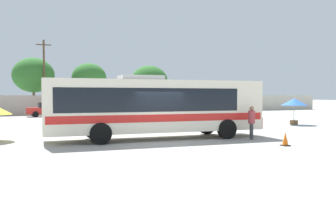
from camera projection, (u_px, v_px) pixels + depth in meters
The scene contains 11 objects.
ground_plane at pixel (107, 126), 27.12m from camera, with size 300.00×300.00×0.00m, color #A3A099.
perimeter_wall at pixel (68, 105), 43.62m from camera, with size 80.00×0.30×2.34m, color #B2AD9E.
coach_bus_cream_red at pixel (154, 105), 18.93m from camera, with size 11.70×3.48×3.35m.
attendant_by_bus_door at pixel (252, 121), 18.77m from camera, with size 0.47×0.47×1.75m.
vendor_umbrella_secondary_blue at pixel (294, 102), 28.24m from camera, with size 2.02×2.02×2.09m.
parked_car_third_red at pixel (49, 109), 39.52m from camera, with size 4.63×2.07×1.55m.
utility_pole_near at pixel (44, 76), 44.83m from camera, with size 1.80×0.26×9.26m.
roadside_tree_midleft at pixel (33, 75), 46.72m from camera, with size 5.33×5.33×7.26m.
roadside_tree_midright at pixel (89, 78), 48.87m from camera, with size 4.67×4.67×6.73m.
roadside_tree_right at pixel (149, 81), 54.57m from camera, with size 5.64×5.64×6.88m.
traffic_cone_on_apron at pixel (285, 139), 16.40m from camera, with size 0.36×0.36×0.64m.
Camera 1 is at (-6.94, -16.54, 2.30)m, focal length 38.25 mm.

